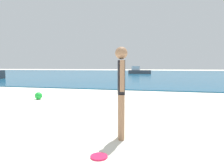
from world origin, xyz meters
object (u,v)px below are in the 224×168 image
at_px(person_standing, 121,87).
at_px(boat_far, 139,71).
at_px(frisbee, 99,157).
at_px(beach_ball, 38,96).

height_order(person_standing, boat_far, person_standing).
height_order(frisbee, boat_far, boat_far).
bearing_deg(beach_ball, boat_far, 89.01).
bearing_deg(beach_ball, frisbee, -48.07).
height_order(person_standing, beach_ball, person_standing).
distance_m(boat_far, beach_ball, 30.95).
xyz_separation_m(boat_far, beach_ball, (-0.53, -30.95, -0.39)).
distance_m(frisbee, beach_ball, 6.30).
relative_size(frisbee, boat_far, 0.06).
relative_size(person_standing, beach_ball, 5.73).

